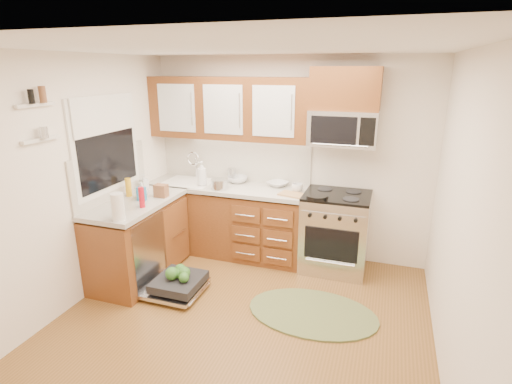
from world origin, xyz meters
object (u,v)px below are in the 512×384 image
(rug, at_px, (312,313))
(cup, at_px, (297,188))
(sink, at_px, (189,191))
(skillet, at_px, (317,197))
(range, at_px, (335,232))
(dishwasher, at_px, (176,285))
(stock_pot, at_px, (220,184))
(microwave, at_px, (343,128))
(upper_cabinets, at_px, (229,108))
(bowl_a, at_px, (278,184))
(paper_towel_roll, at_px, (118,207))
(cutting_board, at_px, (292,194))
(bowl_b, at_px, (238,179))

(rug, height_order, cup, cup)
(sink, xyz_separation_m, skillet, (1.74, -0.24, 0.17))
(sink, distance_m, rug, 2.28)
(rug, distance_m, skillet, 1.25)
(range, relative_size, rug, 0.73)
(dishwasher, xyz_separation_m, stock_pot, (0.13, 0.95, 0.89))
(range, bearing_deg, microwave, 90.00)
(dishwasher, bearing_deg, cup, 46.92)
(microwave, bearing_deg, upper_cabinets, 178.98)
(range, distance_m, bowl_a, 0.92)
(microwave, height_order, dishwasher, microwave)
(skillet, relative_size, paper_towel_roll, 0.88)
(rug, bearing_deg, sink, 151.23)
(paper_towel_roll, distance_m, cup, 2.05)
(microwave, xyz_separation_m, cutting_board, (-0.51, -0.26, -0.76))
(skillet, xyz_separation_m, bowl_b, (-1.12, 0.42, -0.01))
(upper_cabinets, distance_m, sink, 1.21)
(bowl_a, bearing_deg, microwave, -3.72)
(range, relative_size, microwave, 1.25)
(microwave, distance_m, rug, 2.05)
(microwave, distance_m, stock_pot, 1.61)
(skillet, relative_size, bowl_b, 0.93)
(upper_cabinets, relative_size, cup, 15.04)
(paper_towel_roll, relative_size, bowl_b, 1.06)
(upper_cabinets, bearing_deg, dishwasher, -96.04)
(upper_cabinets, bearing_deg, cutting_board, -17.38)
(range, xyz_separation_m, sink, (-1.93, -0.01, 0.33))
(microwave, bearing_deg, skillet, -117.75)
(upper_cabinets, xyz_separation_m, bowl_a, (0.64, 0.03, -0.92))
(range, xyz_separation_m, cup, (-0.48, 0.00, 0.50))
(range, relative_size, paper_towel_roll, 3.47)
(upper_cabinets, relative_size, bowl_b, 7.95)
(sink, height_order, rug, sink)
(range, height_order, bowl_b, bowl_b)
(sink, xyz_separation_m, paper_towel_roll, (0.00, -1.44, 0.26))
(bowl_b, bearing_deg, cutting_board, -20.86)
(sink, height_order, cutting_board, cutting_board)
(bowl_b, relative_size, cup, 1.89)
(skillet, xyz_separation_m, paper_towel_roll, (-1.74, -1.20, 0.09))
(dishwasher, bearing_deg, microwave, 39.07)
(microwave, height_order, bowl_a, microwave)
(upper_cabinets, xyz_separation_m, sink, (-0.52, -0.16, -1.07))
(stock_pot, bearing_deg, cutting_board, 2.62)
(bowl_a, height_order, bowl_b, bowl_b)
(microwave, height_order, cutting_board, microwave)
(cutting_board, height_order, bowl_a, bowl_a)
(cutting_board, relative_size, paper_towel_roll, 1.08)
(paper_towel_roll, bearing_deg, cutting_board, 42.76)
(sink, bearing_deg, cutting_board, -5.05)
(stock_pot, distance_m, cutting_board, 0.91)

